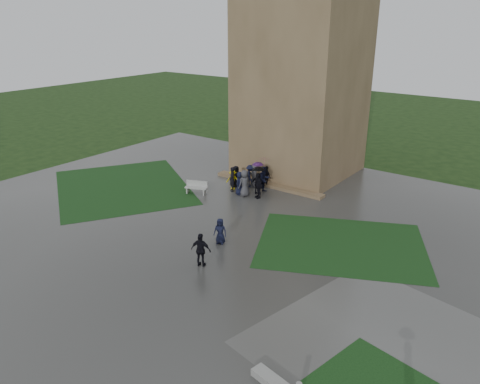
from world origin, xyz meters
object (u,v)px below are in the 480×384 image
Objects in this scene: tower at (303,56)px; bench at (196,187)px; pedestrian_mid at (220,231)px; pedestrian_near at (201,250)px.

bench is at bearing -109.98° from tower.
tower is at bearing 81.62° from pedestrian_mid.
tower reaches higher than pedestrian_near.
pedestrian_near reaches higher than pedestrian_mid.
pedestrian_near is at bearing -76.87° from tower.
pedestrian_mid is at bearing -90.55° from pedestrian_near.
tower is at bearing 48.91° from bench.
tower is 16.36m from pedestrian_mid.
bench is (-3.20, -8.80, -8.51)m from tower.
bench is 1.12× the size of pedestrian_mid.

